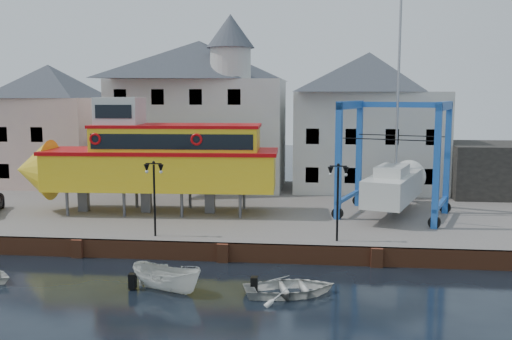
# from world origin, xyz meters

# --- Properties ---
(ground) EXTENTS (140.00, 140.00, 0.00)m
(ground) POSITION_xyz_m (0.00, 0.00, 0.00)
(ground) COLOR black
(ground) RESTS_ON ground
(hardstanding) EXTENTS (44.00, 22.00, 1.00)m
(hardstanding) POSITION_xyz_m (0.00, 11.00, 0.50)
(hardstanding) COLOR #5E5854
(hardstanding) RESTS_ON ground
(quay_wall) EXTENTS (44.00, 0.47, 1.00)m
(quay_wall) POSITION_xyz_m (-0.00, 0.10, 0.50)
(quay_wall) COLOR brown
(quay_wall) RESTS_ON ground
(building_pink) EXTENTS (8.00, 7.00, 10.30)m
(building_pink) POSITION_xyz_m (-18.00, 18.00, 6.15)
(building_pink) COLOR beige
(building_pink) RESTS_ON hardstanding
(building_white_main) EXTENTS (14.00, 8.30, 14.00)m
(building_white_main) POSITION_xyz_m (-4.87, 18.39, 7.34)
(building_white_main) COLOR silver
(building_white_main) RESTS_ON hardstanding
(building_white_right) EXTENTS (12.00, 8.00, 11.20)m
(building_white_right) POSITION_xyz_m (9.00, 19.00, 6.60)
(building_white_right) COLOR silver
(building_white_right) RESTS_ON hardstanding
(shed_dark) EXTENTS (8.00, 7.00, 4.00)m
(shed_dark) POSITION_xyz_m (19.00, 17.00, 3.00)
(shed_dark) COLOR black
(shed_dark) RESTS_ON hardstanding
(lamp_post_left) EXTENTS (1.12, 0.32, 4.20)m
(lamp_post_left) POSITION_xyz_m (-4.00, 1.20, 4.17)
(lamp_post_left) COLOR black
(lamp_post_left) RESTS_ON hardstanding
(lamp_post_right) EXTENTS (1.12, 0.32, 4.20)m
(lamp_post_right) POSITION_xyz_m (6.00, 1.20, 4.17)
(lamp_post_right) COLOR black
(lamp_post_right) RESTS_ON hardstanding
(tour_boat) EXTENTS (17.66, 4.96, 7.61)m
(tour_boat) POSITION_xyz_m (-6.37, 7.49, 4.59)
(tour_boat) COLOR #59595E
(tour_boat) RESTS_ON hardstanding
(travel_lift) EXTENTS (7.93, 9.65, 14.18)m
(travel_lift) POSITION_xyz_m (10.05, 8.75, 3.36)
(travel_lift) COLOR #1B5CB0
(travel_lift) RESTS_ON hardstanding
(motorboat_a) EXTENTS (3.91, 2.65, 1.41)m
(motorboat_a) POSITION_xyz_m (-1.77, -4.69, 0.00)
(motorboat_a) COLOR silver
(motorboat_a) RESTS_ON ground
(motorboat_b) EXTENTS (4.72, 3.90, 0.85)m
(motorboat_b) POSITION_xyz_m (3.78, -4.58, 0.00)
(motorboat_b) COLOR silver
(motorboat_b) RESTS_ON ground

